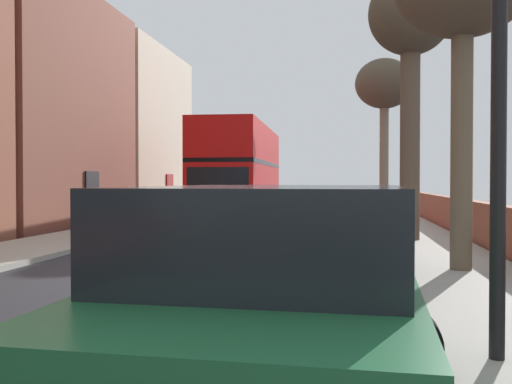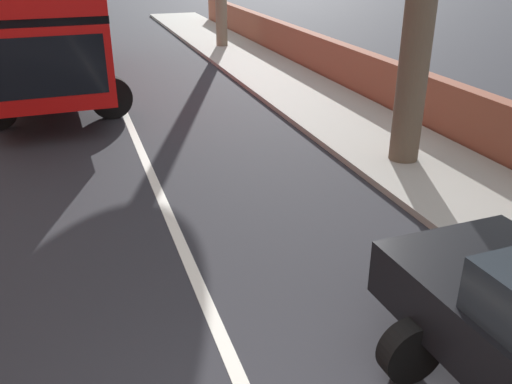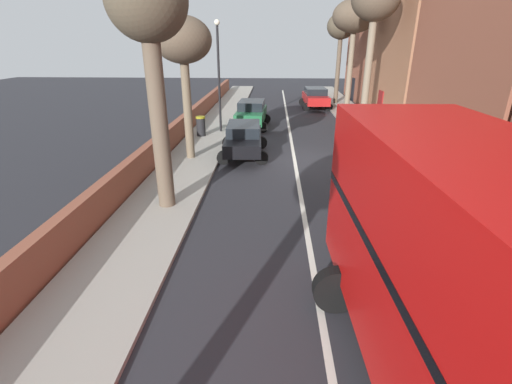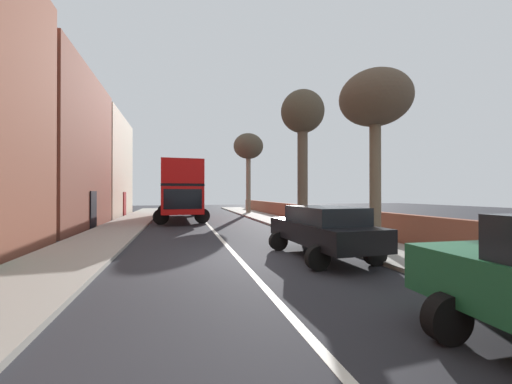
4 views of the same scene
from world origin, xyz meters
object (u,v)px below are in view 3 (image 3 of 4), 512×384
at_px(parked_car_black_right_1, 244,138).
at_px(street_tree_left_0, 355,18).
at_px(street_tree_left_4, 376,1).
at_px(parked_car_red_left_0, 315,97).
at_px(parked_car_green_right_2, 251,113).
at_px(street_tree_left_2, 341,29).
at_px(lamppost_right, 219,69).
at_px(litter_bin_right, 201,126).
at_px(street_tree_right_3, 183,44).
at_px(street_tree_right_1, 148,16).

bearing_deg(parked_car_black_right_1, street_tree_left_0, -122.55).
bearing_deg(street_tree_left_4, parked_car_red_left_0, -75.94).
distance_m(parked_car_green_right_2, street_tree_left_4, 9.59).
height_order(street_tree_left_0, street_tree_left_2, street_tree_left_0).
xyz_separation_m(parked_car_red_left_0, lamppost_right, (6.80, 9.52, 2.86)).
xyz_separation_m(street_tree_left_2, street_tree_left_4, (-0.04, 10.61, 1.12)).
bearing_deg(litter_bin_right, parked_car_black_right_1, 128.46).
bearing_deg(street_tree_left_2, street_tree_left_0, 89.74).
bearing_deg(street_tree_right_3, street_tree_right_1, 93.73).
bearing_deg(street_tree_left_4, street_tree_right_3, 34.78).
relative_size(street_tree_right_1, street_tree_left_4, 0.84).
xyz_separation_m(parked_car_green_right_2, street_tree_right_3, (2.50, 7.26, 4.23)).
height_order(lamppost_right, litter_bin_right, lamppost_right).
xyz_separation_m(parked_car_red_left_0, street_tree_left_2, (-2.06, -2.21, 5.32)).
bearing_deg(street_tree_right_3, litter_bin_right, -86.06).
bearing_deg(parked_car_black_right_1, parked_car_green_right_2, -90.05).
distance_m(parked_car_black_right_1, street_tree_left_4, 11.27).
bearing_deg(street_tree_left_0, street_tree_left_4, 90.74).
bearing_deg(parked_car_black_right_1, street_tree_left_2, -113.20).
xyz_separation_m(parked_car_black_right_1, street_tree_left_4, (-7.10, -5.87, 6.49)).
bearing_deg(parked_car_green_right_2, street_tree_right_1, 80.45).
xyz_separation_m(street_tree_left_0, street_tree_left_2, (-0.02, -5.45, -0.52)).
height_order(street_tree_left_4, lamppost_right, street_tree_left_4).
bearing_deg(street_tree_left_0, street_tree_right_3, 51.11).
height_order(parked_car_black_right_1, lamppost_right, lamppost_right).
xyz_separation_m(parked_car_black_right_1, parked_car_green_right_2, (-0.01, -6.45, 0.06)).
bearing_deg(street_tree_left_2, parked_car_green_right_2, 54.86).
xyz_separation_m(parked_car_red_left_0, street_tree_left_0, (-2.04, 3.24, 5.84)).
height_order(street_tree_left_0, street_tree_right_1, street_tree_left_0).
distance_m(parked_car_green_right_2, street_tree_right_1, 13.86).
height_order(street_tree_left_0, street_tree_left_4, street_tree_left_4).
relative_size(parked_car_red_left_0, parked_car_black_right_1, 1.01).
bearing_deg(parked_car_red_left_0, street_tree_left_4, 104.06).
xyz_separation_m(parked_car_black_right_1, street_tree_right_1, (2.14, 6.31, 5.05)).
bearing_deg(parked_car_green_right_2, parked_car_black_right_1, 89.95).
bearing_deg(parked_car_black_right_1, street_tree_left_4, -140.44).
relative_size(street_tree_left_2, street_tree_left_4, 0.84).
bearing_deg(street_tree_right_1, parked_car_red_left_0, -109.14).
bearing_deg(street_tree_left_4, parked_car_green_right_2, -4.71).
relative_size(parked_car_green_right_2, street_tree_right_3, 0.70).
bearing_deg(street_tree_left_4, street_tree_left_0, -89.26).
relative_size(street_tree_right_1, litter_bin_right, 6.53).
relative_size(parked_car_black_right_1, street_tree_left_4, 0.51).
relative_size(street_tree_right_1, street_tree_left_2, 0.99).
xyz_separation_m(parked_car_green_right_2, litter_bin_right, (2.80, 2.93, -0.28)).
distance_m(street_tree_left_0, lamppost_right, 11.24).
height_order(parked_car_red_left_0, parked_car_black_right_1, parked_car_red_left_0).
relative_size(parked_car_red_left_0, street_tree_right_1, 0.61).
height_order(parked_car_black_right_1, parked_car_green_right_2, parked_car_green_right_2).
bearing_deg(street_tree_left_4, street_tree_left_2, -89.77).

